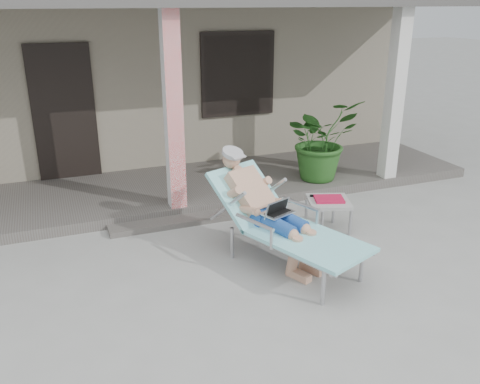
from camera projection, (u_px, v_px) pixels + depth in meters
name	position (u px, v px, depth m)	size (l,w,h in m)	color
ground	(230.00, 291.00, 5.30)	(60.00, 60.00, 0.00)	#9E9E99
house	(121.00, 62.00, 10.38)	(10.40, 5.40, 3.30)	gray
porch_deck	(164.00, 190.00, 7.89)	(10.00, 2.00, 0.15)	#605B56
porch_overhang	(154.00, 5.00, 6.88)	(10.00, 2.30, 2.85)	silver
porch_step	(184.00, 221.00, 6.90)	(2.00, 0.30, 0.07)	#605B56
lounger	(275.00, 195.00, 5.66)	(1.42, 2.07, 1.31)	#B7B7BC
side_table	(329.00, 203.00, 6.54)	(0.66, 0.66, 0.47)	#A6A6A2
potted_palm	(321.00, 139.00, 7.99)	(1.15, 1.00, 1.28)	#26591E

